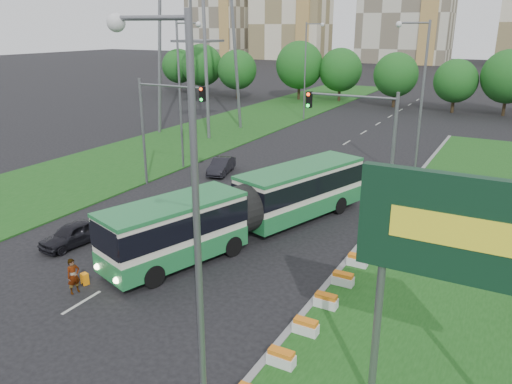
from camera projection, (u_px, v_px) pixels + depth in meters
The scene contains 17 objects.
ground at pixel (213, 263), 25.69m from camera, with size 360.00×360.00×0.00m, color black.
grass_median at pixel (501, 255), 26.44m from camera, with size 14.00×60.00×0.15m, color #184A15.
median_kerb at pixel (372, 230), 29.59m from camera, with size 0.30×60.00×0.18m, color gray.
left_verge at pixel (200, 137), 54.65m from camera, with size 12.00×110.00×0.10m, color #184A15.
lane_markings at pixel (309, 165), 43.71m from camera, with size 0.20×100.00×0.01m, color #B4B5AE, non-canonical shape.
flower_planters at pixel (316, 313), 20.43m from camera, with size 1.10×11.50×0.60m, color silver, non-canonical shape.
billboard at pixel (470, 243), 13.18m from camera, with size 6.00×0.37×8.00m.
traffic_mast_median at pixel (367, 135), 30.16m from camera, with size 5.76×0.32×8.00m.
traffic_mast_left at pixel (159, 116), 36.19m from camera, with size 5.76×0.32×8.00m.
street_lamps at pixel (255, 114), 33.47m from camera, with size 36.00×60.00×12.00m, color slate, non-canonical shape.
tree_line at pixel (505, 82), 65.55m from camera, with size 120.00×8.00×9.00m, color #155019, non-canonical shape.
midrise_west at pixel (219, 7), 187.94m from camera, with size 22.00×14.00×36.00m, color beige.
articulated_bus at pixel (247, 206), 28.57m from camera, with size 2.78×17.85×2.94m.
car_left_near at pixel (73, 234), 27.65m from camera, with size 1.52×3.79×1.29m, color black.
car_left_far at pixel (221, 166), 41.02m from camera, with size 1.37×3.94×1.30m, color black.
pedestrian at pixel (73, 276), 22.60m from camera, with size 0.62×0.40×1.69m, color gray.
shopping_trolley at pixel (85, 279), 23.51m from camera, with size 0.33×0.35×0.57m.
Camera 1 is at (13.03, -19.31, 11.65)m, focal length 35.00 mm.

